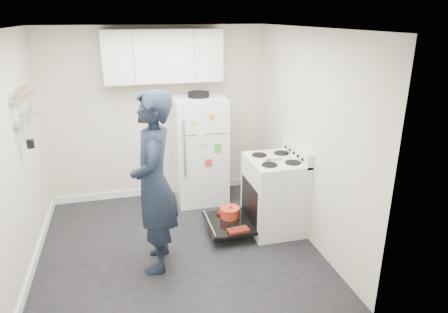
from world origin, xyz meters
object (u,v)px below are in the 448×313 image
object	(u,v)px
electric_range	(273,195)
refrigerator	(200,149)
person	(154,183)
open_oven_door	(229,219)

from	to	relation	value
electric_range	refrigerator	xyz separation A→B (m)	(-0.72, 1.10, 0.31)
electric_range	person	size ratio (longest dim) A/B	0.56
open_oven_door	person	bearing A→B (deg)	-153.40
electric_range	refrigerator	world-z (taller)	refrigerator
refrigerator	person	xyz separation A→B (m)	(-0.79, -1.53, 0.19)
open_oven_door	refrigerator	world-z (taller)	refrigerator
refrigerator	person	distance (m)	1.74
person	refrigerator	bearing A→B (deg)	161.88
open_oven_door	refrigerator	distance (m)	1.23
open_oven_door	person	distance (m)	1.32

